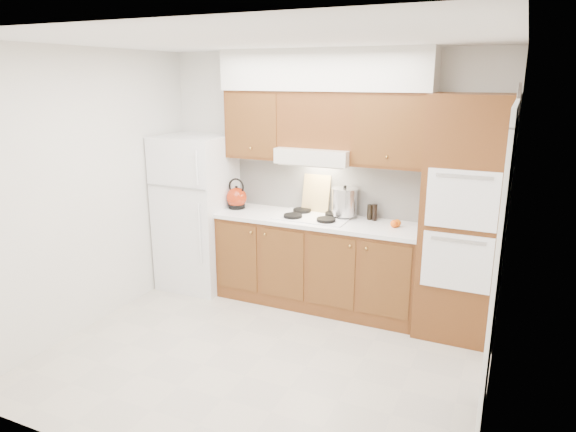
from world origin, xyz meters
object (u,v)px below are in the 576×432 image
object	(u,v)px
oven_cabinet	(464,219)
fridge	(197,212)
kettle	(237,198)
stock_pot	(345,202)

from	to	relation	value
oven_cabinet	fridge	bearing A→B (deg)	-179.30
fridge	kettle	world-z (taller)	fridge
fridge	stock_pot	xyz separation A→B (m)	(1.67, 0.19, 0.24)
kettle	stock_pot	distance (m)	1.20
oven_cabinet	stock_pot	xyz separation A→B (m)	(-1.18, 0.16, 0.00)
oven_cabinet	stock_pot	bearing A→B (deg)	172.32
fridge	oven_cabinet	xyz separation A→B (m)	(2.85, 0.03, 0.24)
fridge	kettle	distance (m)	0.52
oven_cabinet	stock_pot	world-z (taller)	oven_cabinet
kettle	stock_pot	world-z (taller)	stock_pot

